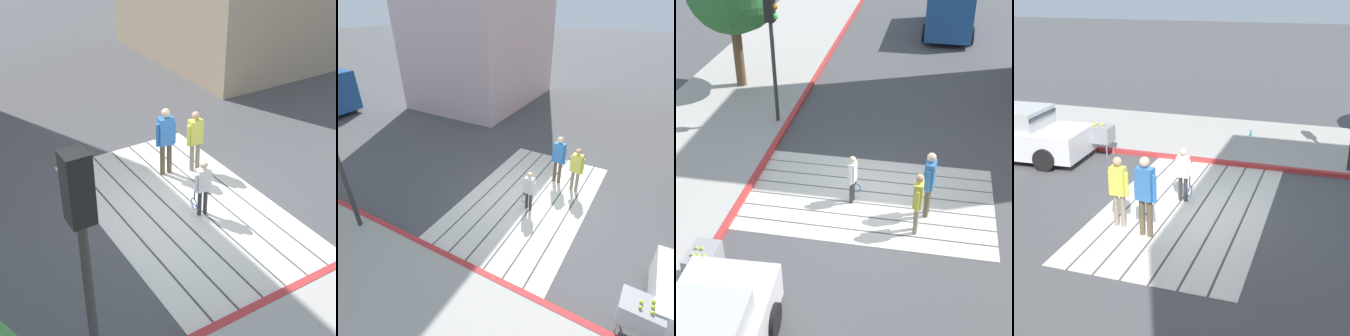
% 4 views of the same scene
% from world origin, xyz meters
% --- Properties ---
extents(ground_plane, '(120.00, 120.00, 0.00)m').
position_xyz_m(ground_plane, '(0.00, 0.00, 0.00)').
color(ground_plane, '#4C4C4F').
extents(crosswalk_stripes, '(6.40, 3.80, 0.01)m').
position_xyz_m(crosswalk_stripes, '(0.00, -0.00, 0.01)').
color(crosswalk_stripes, silver).
rests_on(crosswalk_stripes, ground).
extents(curb_painted, '(0.16, 40.00, 0.13)m').
position_xyz_m(curb_painted, '(-3.25, 0.00, 0.07)').
color(curb_painted, '#BC3333').
rests_on(curb_painted, ground).
extents(van_down_street, '(2.41, 5.22, 2.35)m').
position_xyz_m(van_down_street, '(1.83, 14.62, 1.28)').
color(van_down_street, '#1E4C8C').
rests_on(van_down_street, ground).
extents(traffic_light_corner, '(0.39, 0.28, 4.24)m').
position_xyz_m(traffic_light_corner, '(-3.58, 3.67, 3.04)').
color(traffic_light_corner, '#2D2D2D').
rests_on(traffic_light_corner, ground).
extents(tennis_ball_cart, '(0.56, 0.80, 1.02)m').
position_xyz_m(tennis_ball_cart, '(-2.90, -3.73, 0.70)').
color(tennis_ball_cart, '#99999E').
rests_on(tennis_ball_cart, ground).
extents(pedestrian_adult_lead, '(0.28, 0.52, 1.79)m').
position_xyz_m(pedestrian_adult_lead, '(1.49, -0.43, 1.04)').
color(pedestrian_adult_lead, brown).
rests_on(pedestrian_adult_lead, ground).
extents(pedestrian_adult_trailing, '(0.22, 0.48, 1.63)m').
position_xyz_m(pedestrian_adult_trailing, '(1.26, -1.15, 0.95)').
color(pedestrian_adult_trailing, gray).
rests_on(pedestrian_adult_trailing, ground).
extents(pedestrian_child_with_racket, '(0.30, 0.42, 1.36)m').
position_xyz_m(pedestrian_child_with_racket, '(-0.42, -0.22, 0.77)').
color(pedestrian_child_with_racket, '#333338').
rests_on(pedestrian_child_with_racket, ground).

